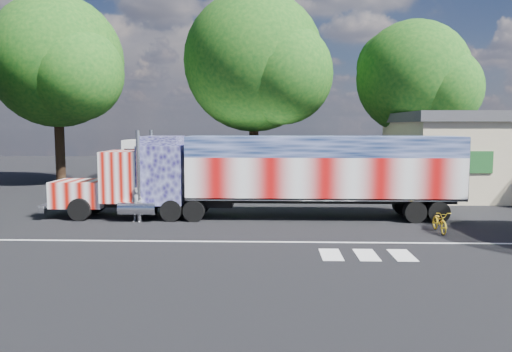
{
  "coord_description": "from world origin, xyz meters",
  "views": [
    {
      "loc": [
        0.78,
        -21.45,
        4.35
      ],
      "look_at": [
        0.0,
        3.0,
        1.9
      ],
      "focal_mm": 35.0,
      "sensor_mm": 36.0,
      "label": 1
    }
  ],
  "objects_px": {
    "bicycle": "(440,222)",
    "tree_nw_a": "(58,62)",
    "coach_bus": "(214,164)",
    "semi_truck": "(271,173)",
    "woman": "(137,205)",
    "tree_n_mid": "(256,62)",
    "tree_ne_a": "(415,78)"
  },
  "relations": [
    {
      "from": "woman",
      "to": "tree_nw_a",
      "type": "distance_m",
      "value": 19.1
    },
    {
      "from": "tree_n_mid",
      "to": "coach_bus",
      "type": "bearing_deg",
      "value": -124.67
    },
    {
      "from": "woman",
      "to": "tree_n_mid",
      "type": "distance_m",
      "value": 17.92
    },
    {
      "from": "woman",
      "to": "bicycle",
      "type": "xyz_separation_m",
      "value": [
        13.06,
        -1.82,
        -0.35
      ]
    },
    {
      "from": "semi_truck",
      "to": "coach_bus",
      "type": "height_order",
      "value": "semi_truck"
    },
    {
      "from": "tree_nw_a",
      "to": "woman",
      "type": "bearing_deg",
      "value": -56.56
    },
    {
      "from": "semi_truck",
      "to": "bicycle",
      "type": "xyz_separation_m",
      "value": [
        6.93,
        -3.08,
        -1.7
      ]
    },
    {
      "from": "semi_truck",
      "to": "coach_bus",
      "type": "distance_m",
      "value": 10.64
    },
    {
      "from": "semi_truck",
      "to": "coach_bus",
      "type": "bearing_deg",
      "value": 111.5
    },
    {
      "from": "tree_nw_a",
      "to": "tree_ne_a",
      "type": "xyz_separation_m",
      "value": [
        25.9,
        -0.09,
        -1.25
      ]
    },
    {
      "from": "tree_n_mid",
      "to": "tree_nw_a",
      "type": "height_order",
      "value": "tree_n_mid"
    },
    {
      "from": "tree_ne_a",
      "to": "bicycle",
      "type": "bearing_deg",
      "value": -101.73
    },
    {
      "from": "bicycle",
      "to": "tree_n_mid",
      "type": "xyz_separation_m",
      "value": [
        -8.1,
        16.93,
        8.59
      ]
    },
    {
      "from": "tree_n_mid",
      "to": "woman",
      "type": "bearing_deg",
      "value": -108.18
    },
    {
      "from": "tree_n_mid",
      "to": "tree_ne_a",
      "type": "distance_m",
      "value": 11.54
    },
    {
      "from": "bicycle",
      "to": "tree_nw_a",
      "type": "height_order",
      "value": "tree_nw_a"
    },
    {
      "from": "tree_nw_a",
      "to": "tree_ne_a",
      "type": "distance_m",
      "value": 25.93
    },
    {
      "from": "tree_ne_a",
      "to": "semi_truck",
      "type": "bearing_deg",
      "value": -128.26
    },
    {
      "from": "woman",
      "to": "tree_n_mid",
      "type": "bearing_deg",
      "value": 87.07
    },
    {
      "from": "tree_ne_a",
      "to": "tree_n_mid",
      "type": "bearing_deg",
      "value": 175.91
    },
    {
      "from": "semi_truck",
      "to": "coach_bus",
      "type": "xyz_separation_m",
      "value": [
        -3.9,
        9.9,
        -0.37
      ]
    },
    {
      "from": "coach_bus",
      "to": "woman",
      "type": "xyz_separation_m",
      "value": [
        -2.23,
        -11.16,
        -0.99
      ]
    },
    {
      "from": "semi_truck",
      "to": "woman",
      "type": "bearing_deg",
      "value": -168.35
    },
    {
      "from": "coach_bus",
      "to": "tree_ne_a",
      "type": "relative_size",
      "value": 0.99
    },
    {
      "from": "coach_bus",
      "to": "bicycle",
      "type": "distance_m",
      "value": 16.96
    },
    {
      "from": "bicycle",
      "to": "woman",
      "type": "bearing_deg",
      "value": 173.09
    },
    {
      "from": "semi_truck",
      "to": "woman",
      "type": "height_order",
      "value": "semi_truck"
    },
    {
      "from": "bicycle",
      "to": "tree_n_mid",
      "type": "relative_size",
      "value": 0.12
    },
    {
      "from": "coach_bus",
      "to": "semi_truck",
      "type": "bearing_deg",
      "value": -68.5
    },
    {
      "from": "coach_bus",
      "to": "tree_ne_a",
      "type": "distance_m",
      "value": 15.7
    },
    {
      "from": "tree_ne_a",
      "to": "coach_bus",
      "type": "bearing_deg",
      "value": -167.53
    },
    {
      "from": "tree_n_mid",
      "to": "tree_ne_a",
      "type": "relative_size",
      "value": 1.2
    }
  ]
}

